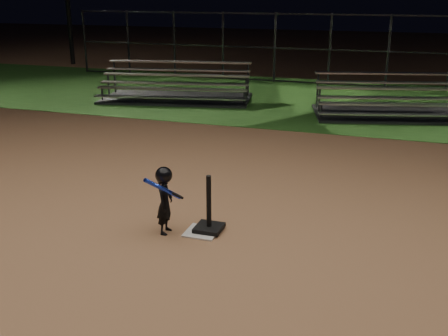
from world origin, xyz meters
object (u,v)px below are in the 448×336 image
batting_tee (209,220)px  bleacher_left (176,93)px  bleacher_right (398,108)px  child_batter (165,198)px  home_plate (202,232)px

batting_tee → bleacher_left: size_ratio=0.17×
batting_tee → bleacher_right: bearing=74.0°
bleacher_right → batting_tee: bearing=-120.1°
child_batter → bleacher_left: 9.57m
home_plate → child_batter: 0.72m
child_batter → home_plate: bearing=-76.8°
home_plate → bleacher_left: bleacher_left is taller
home_plate → batting_tee: (0.08, 0.08, 0.16)m
home_plate → child_batter: size_ratio=0.46×
batting_tee → bleacher_right: 8.78m
home_plate → batting_tee: batting_tee is taller
bleacher_left → bleacher_right: (6.61, -0.18, -0.01)m
batting_tee → child_batter: size_ratio=0.83×
home_plate → bleacher_left: (-4.11, 8.70, 0.22)m
home_plate → batting_tee: bearing=45.0°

